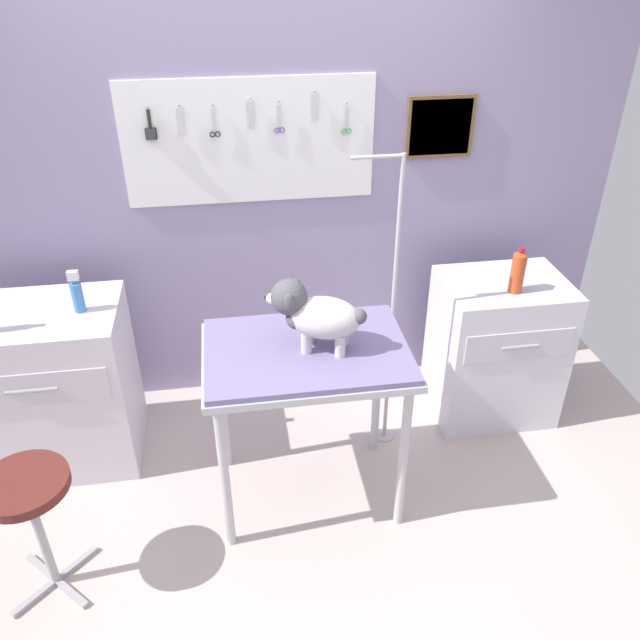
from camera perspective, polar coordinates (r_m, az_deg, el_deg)
name	(u,v)px	position (r m, az deg, el deg)	size (l,w,h in m)	color
ground	(299,537)	(3.26, -1.88, -18.90)	(4.40, 4.00, 0.04)	#BFB0A9
rear_wall_panel	(267,210)	(3.60, -4.75, 9.84)	(4.00, 0.11, 2.30)	#9286AC
grooming_table	(307,366)	(2.90, -1.18, -4.12)	(0.94, 0.65, 0.90)	#B7B7BC
grooming_arm	(390,323)	(3.28, 6.31, -0.26)	(0.30, 0.11, 1.65)	#B7B7BC
dog	(314,314)	(2.76, -0.54, 0.58)	(0.44, 0.30, 0.32)	silver
counter_left	(53,387)	(3.62, -22.80, -5.53)	(0.80, 0.58, 0.91)	silver
cabinet_right	(495,348)	(3.81, 15.44, -2.43)	(0.68, 0.54, 0.86)	silver
stool	(29,500)	(2.93, -24.65, -14.48)	(0.36, 0.36, 0.63)	#9E9EA3
detangler_spray	(77,294)	(3.27, -20.95, 2.17)	(0.06, 0.06, 0.22)	#3F79BE
soda_bottle	(518,272)	(3.46, 17.31, 4.17)	(0.07, 0.07, 0.25)	#B3451D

